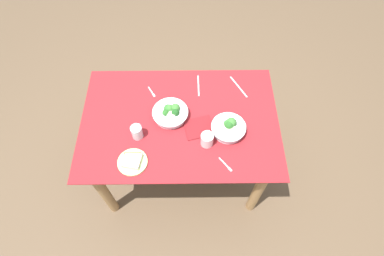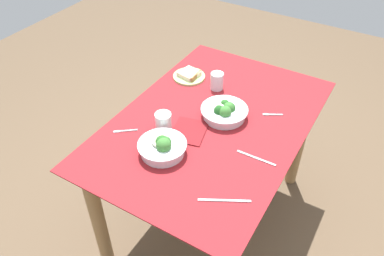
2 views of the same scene
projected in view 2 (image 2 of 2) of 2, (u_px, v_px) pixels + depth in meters
name	position (u px, v px, depth m)	size (l,w,h in m)	color
ground_plane	(208.00, 216.00, 2.36)	(6.00, 6.00, 0.00)	brown
dining_table	(211.00, 141.00, 1.95)	(1.28, 0.86, 0.75)	maroon
broccoli_bowl_far	(163.00, 147.00, 1.68)	(0.22, 0.22, 0.10)	white
broccoli_bowl_near	(225.00, 112.00, 1.87)	(0.23, 0.23, 0.09)	white
bread_side_plate	(189.00, 75.00, 2.16)	(0.18, 0.18, 0.04)	#B7D684
water_glass_center	(163.00, 122.00, 1.80)	(0.08, 0.08, 0.09)	silver
water_glass_side	(217.00, 81.00, 2.05)	(0.07, 0.07, 0.09)	silver
fork_by_far_bowl	(272.00, 115.00, 1.91)	(0.06, 0.09, 0.00)	#B7B7BC
fork_by_near_bowl	(124.00, 131.00, 1.81)	(0.08, 0.09, 0.00)	#B7B7BC
table_knife_left	(256.00, 158.00, 1.67)	(0.18, 0.01, 0.00)	#B7B7BC
table_knife_right	(224.00, 200.00, 1.50)	(0.21, 0.01, 0.00)	#B7B7BC
napkin_folded_upper	(189.00, 131.00, 1.81)	(0.18, 0.15, 0.01)	maroon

